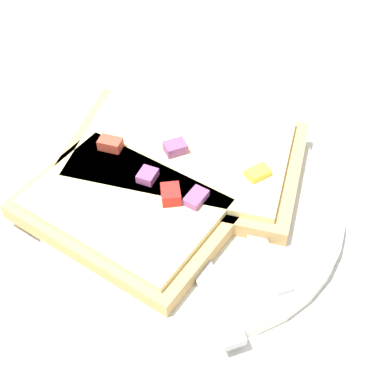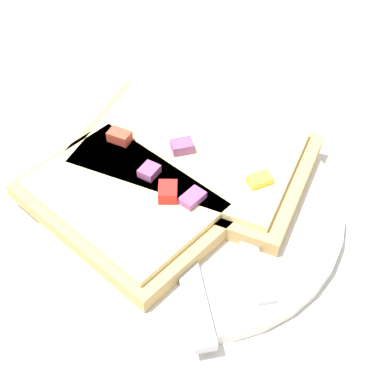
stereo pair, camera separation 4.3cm
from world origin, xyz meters
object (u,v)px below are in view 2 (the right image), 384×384
(fork, at_px, (230,190))
(pizza_slice_corner, at_px, (124,201))
(knife, at_px, (178,249))
(pizza_slice_main, at_px, (191,155))
(plate, at_px, (192,205))

(fork, xyz_separation_m, pizza_slice_corner, (0.09, 0.02, 0.01))
(knife, bearing_deg, pizza_slice_corner, 34.74)
(fork, distance_m, knife, 0.08)
(knife, bearing_deg, pizza_slice_main, -16.60)
(plate, bearing_deg, knife, 77.29)
(knife, height_order, pizza_slice_main, pizza_slice_main)
(pizza_slice_main, height_order, pizza_slice_corner, pizza_slice_corner)
(knife, bearing_deg, fork, -45.44)
(fork, bearing_deg, pizza_slice_corner, 92.03)
(fork, height_order, knife, knife)
(plate, distance_m, pizza_slice_main, 0.05)
(pizza_slice_main, relative_size, pizza_slice_corner, 1.23)
(fork, relative_size, pizza_slice_corner, 1.02)
(pizza_slice_corner, bearing_deg, pizza_slice_main, 87.76)
(fork, relative_size, pizza_slice_main, 0.83)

